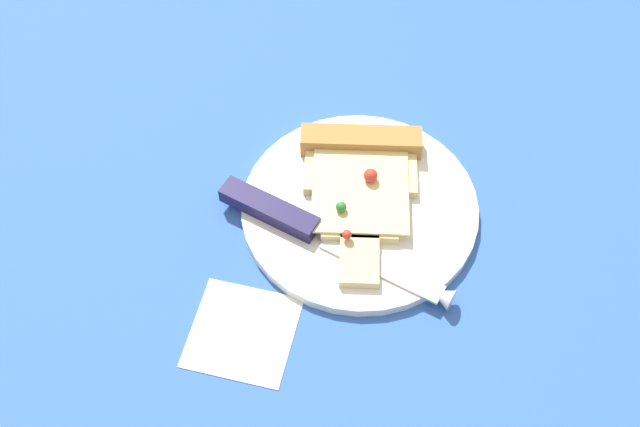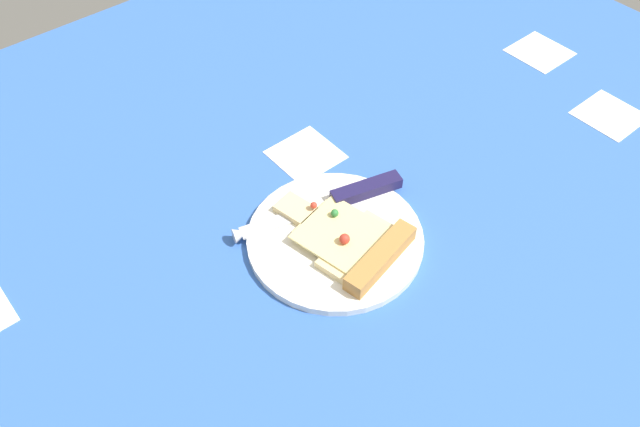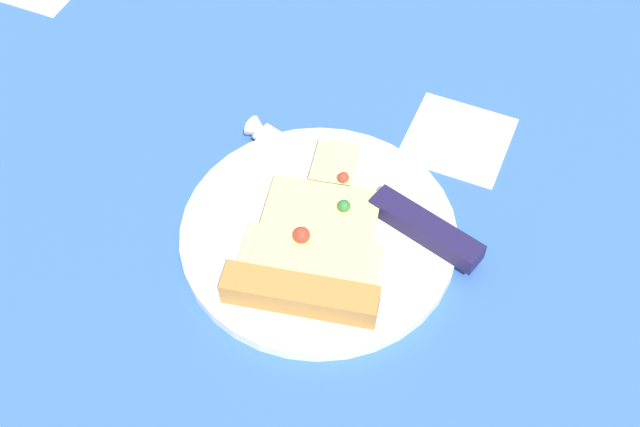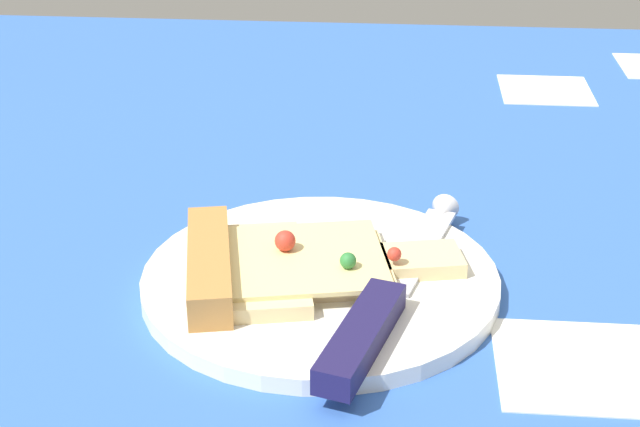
{
  "view_description": "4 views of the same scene",
  "coord_description": "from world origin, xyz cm",
  "views": [
    {
      "loc": [
        14.29,
        -47.21,
        66.26
      ],
      "look_at": [
        3.93,
        -4.53,
        1.74
      ],
      "focal_mm": 46.51,
      "sensor_mm": 36.0,
      "label": 1
    },
    {
      "loc": [
        41.95,
        35.94,
        64.42
      ],
      "look_at": [
        6.9,
        -5.82,
        2.09
      ],
      "focal_mm": 35.71,
      "sensor_mm": 36.0,
      "label": 2
    },
    {
      "loc": [
        -8.49,
        34.57,
        56.46
      ],
      "look_at": [
        7.11,
        -2.08,
        3.7
      ],
      "focal_mm": 46.89,
      "sensor_mm": 36.0,
      "label": 3
    },
    {
      "loc": [
        -44.93,
        -6.78,
        31.31
      ],
      "look_at": [
        11.28,
        -1.92,
        3.37
      ],
      "focal_mm": 53.25,
      "sensor_mm": 36.0,
      "label": 4
    }
  ],
  "objects": [
    {
      "name": "ground_plane",
      "position": [
        0.0,
        -0.02,
        -1.5
      ],
      "size": [
        144.06,
        144.06,
        3.0
      ],
      "color": "#3360B7",
      "rests_on": "ground"
    },
    {
      "name": "plate",
      "position": [
        7.32,
        -2.29,
        0.55
      ],
      "size": [
        22.8,
        22.8,
        1.1
      ],
      "primitive_type": "cylinder",
      "color": "white",
      "rests_on": "ground_plane"
    },
    {
      "name": "pizza_slice",
      "position": [
        6.79,
        0.28,
        1.88
      ],
      "size": [
        12.84,
        18.61,
        2.64
      ],
      "rotation": [
        0.0,
        0.0,
        3.34
      ],
      "color": "beige",
      "rests_on": "plate"
    },
    {
      "name": "knife",
      "position": [
        3.56,
        -6.55,
        1.7
      ],
      "size": [
        23.64,
        8.66,
        2.45
      ],
      "rotation": [
        0.0,
        0.0,
        4.43
      ],
      "color": "silver",
      "rests_on": "plate"
    }
  ]
}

